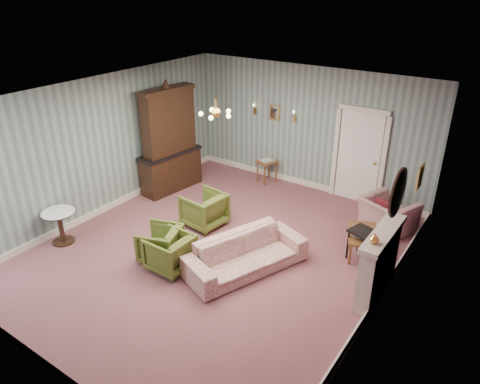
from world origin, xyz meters
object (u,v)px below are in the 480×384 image
Objects in this scene: dresser at (169,137)px; olive_chair_b at (160,242)px; olive_chair_c at (204,208)px; sofa_chintz at (246,249)px; wingback_chair at (388,209)px; coffee_table at (361,243)px; pedestal_table at (61,227)px; olive_chair_a at (170,251)px; side_table_black at (361,245)px; fireplace at (379,263)px.

olive_chair_b is at bearing -44.41° from dresser.
olive_chair_c is 1.77m from sofa_chintz.
sofa_chintz is 2.18× the size of wingback_chair.
olive_chair_c reaches higher than coffee_table.
olive_chair_c is 0.36× the size of sofa_chintz.
olive_chair_a is at bearing 13.33° from pedestal_table.
olive_chair_b is at bearing -108.24° from olive_chair_a.
wingback_chair is at bearing 39.32° from pedestal_table.
sofa_chintz is 3.57× the size of side_table_black.
sofa_chintz is at bearing -137.08° from side_table_black.
olive_chair_c is 3.17m from side_table_black.
olive_chair_b is 1.43m from olive_chair_c.
fireplace is 1.19m from coffee_table.
dresser reaches higher than side_table_black.
side_table_black is 0.90× the size of pedestal_table.
sofa_chintz is at bearing -163.09° from fireplace.
olive_chair_b is at bearing -145.83° from side_table_black.
fireplace is at bearing 125.58° from wingback_chair.
wingback_chair is at bearing 19.39° from dresser.
dresser is (-1.87, 2.36, 0.95)m from olive_chair_b.
sofa_chintz is 3.22× the size of pedestal_table.
dresser is at bearing -137.45° from olive_chair_a.
wingback_chair reaches higher than olive_chair_a.
coffee_table is at bearing 108.52° from olive_chair_b.
coffee_table is 1.34× the size of pedestal_table.
olive_chair_b is 3.62m from side_table_black.
sofa_chintz is (1.46, 0.60, 0.07)m from olive_chair_b.
pedestal_table is at bearing -75.98° from olive_chair_a.
olive_chair_c is (-0.12, 1.42, 0.04)m from olive_chair_b.
wingback_chair is 1.23m from coffee_table.
dresser reaches higher than wingback_chair.
olive_chair_a is 3.41m from side_table_black.
dresser is 5.58m from fireplace.
olive_chair_c is at bearing 83.61° from sofa_chintz.
side_table_black is at bearing 110.46° from wingback_chair.
coffee_table is at bearing 104.86° from side_table_black.
wingback_chair is at bearing 88.54° from side_table_black.
sofa_chintz reaches higher than side_table_black.
sofa_chintz reaches higher than olive_chair_b.
wingback_chair is 1.48× the size of pedestal_table.
sofa_chintz reaches higher than pedestal_table.
olive_chair_b is 2.07m from pedestal_table.
dresser is (-4.89, -1.06, 0.87)m from wingback_chair.
olive_chair_b is at bearing 133.50° from sofa_chintz.
olive_chair_b is at bearing -160.76° from fireplace.
side_table_black is at bearing 107.70° from olive_chair_c.
sofa_chintz reaches higher than coffee_table.
fireplace reaches higher than pedestal_table.
olive_chair_a reaches higher than side_table_black.
olive_chair_c reaches higher than side_table_black.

